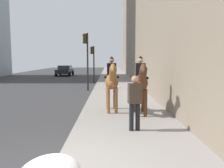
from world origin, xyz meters
TOP-DOWN VIEW (x-y plane):
  - mounted_horse_near at (5.12, -1.28)m, footprint 2.15×0.63m
  - mounted_horse_far at (4.53, -2.41)m, footprint 2.15×0.61m
  - pedestrian_greeting at (2.43, -1.95)m, footprint 0.32×0.43m
  - car_near_lane at (28.00, 4.99)m, footprint 3.99×2.12m
  - traffic_light_near_curb at (12.55, 0.48)m, footprint 0.20×0.44m
  - traffic_light_far_curb at (17.77, 0.37)m, footprint 0.20×0.44m

SIDE VIEW (x-z plane):
  - car_near_lane at x=28.00m, z-range 0.03..1.47m
  - pedestrian_greeting at x=2.43m, z-range 0.25..1.95m
  - mounted_horse_near at x=5.12m, z-range 0.26..2.58m
  - mounted_horse_far at x=4.53m, z-range 0.26..2.60m
  - traffic_light_far_curb at x=17.77m, z-range 0.62..4.16m
  - traffic_light_near_curb at x=12.55m, z-range 0.69..4.88m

